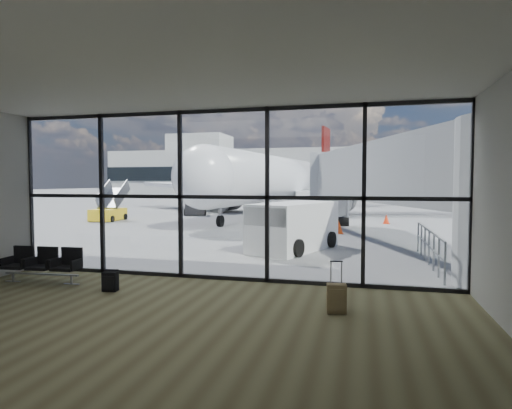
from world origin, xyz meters
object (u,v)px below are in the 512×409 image
at_px(service_van, 293,226).
at_px(backpack, 110,281).
at_px(seating_row, 44,263).
at_px(belt_loader, 196,206).
at_px(airliner, 289,180).
at_px(mobile_stairs, 109,213).
at_px(suitcase, 336,298).

bearing_deg(service_van, backpack, -93.63).
distance_m(seating_row, belt_loader, 23.23).
bearing_deg(service_van, airliner, 120.51).
relative_size(airliner, service_van, 7.89).
distance_m(belt_loader, mobile_stairs, 7.44).
bearing_deg(seating_row, mobile_stairs, 114.04).
distance_m(airliner, mobile_stairs, 15.70).
height_order(backpack, airliner, airliner).
xyz_separation_m(seating_row, service_van, (5.40, 6.73, 0.42)).
relative_size(seating_row, mobile_stairs, 0.63).
xyz_separation_m(seating_row, belt_loader, (-5.03, 22.68, 0.14)).
bearing_deg(belt_loader, backpack, -92.25).
distance_m(suitcase, mobile_stairs, 23.51).
bearing_deg(airliner, suitcase, -71.37).
relative_size(service_van, belt_loader, 1.03).
xyz_separation_m(backpack, suitcase, (5.31, -0.44, 0.06)).
distance_m(backpack, belt_loader, 24.23).
height_order(suitcase, mobile_stairs, mobile_stairs).
xyz_separation_m(seating_row, suitcase, (7.51, -0.88, -0.19)).
distance_m(seating_row, mobile_stairs, 18.36).
bearing_deg(mobile_stairs, suitcase, -52.28).
height_order(belt_loader, mobile_stairs, mobile_stairs).
height_order(service_van, mobile_stairs, mobile_stairs).
distance_m(backpack, suitcase, 5.33).
xyz_separation_m(airliner, service_van, (3.75, -21.07, -1.88)).
bearing_deg(backpack, seating_row, 160.22).
relative_size(seating_row, service_van, 0.45).
bearing_deg(mobile_stairs, belt_loader, 54.98).
xyz_separation_m(belt_loader, mobile_stairs, (-3.64, -6.49, -0.11)).
distance_m(service_van, mobile_stairs, 16.95).
xyz_separation_m(seating_row, mobile_stairs, (-8.66, 16.19, 0.02)).
height_order(airliner, mobile_stairs, airliner).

